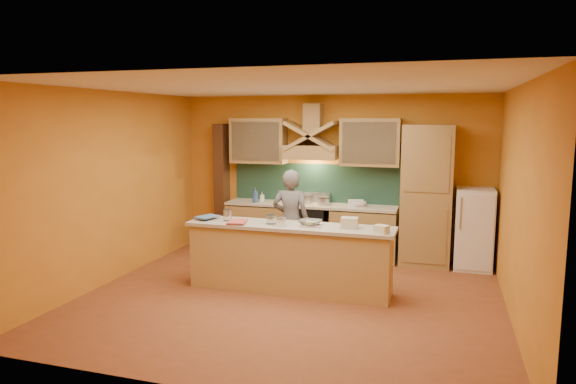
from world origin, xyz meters
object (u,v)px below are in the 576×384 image
(mixing_bowl, at_px, (310,223))
(kitchen_scale, at_px, (281,223))
(person, at_px, (291,221))
(stove, at_px, (310,230))
(fridge, at_px, (474,229))

(mixing_bowl, bearing_deg, kitchen_scale, -156.65)
(person, xyz_separation_m, kitchen_scale, (0.18, -1.06, 0.19))
(kitchen_scale, bearing_deg, stove, 73.60)
(stove, xyz_separation_m, mixing_bowl, (0.49, -1.87, 0.53))
(fridge, xyz_separation_m, person, (-2.76, -0.97, 0.16))
(person, height_order, kitchen_scale, person)
(fridge, bearing_deg, person, -160.61)
(stove, distance_m, mixing_bowl, 2.01)
(fridge, xyz_separation_m, kitchen_scale, (-2.58, -2.03, 0.34))
(kitchen_scale, xyz_separation_m, mixing_bowl, (0.37, 0.16, -0.01))
(fridge, relative_size, kitchen_scale, 10.86)
(person, bearing_deg, kitchen_scale, 96.67)
(stove, height_order, mixing_bowl, mixing_bowl)
(stove, height_order, kitchen_scale, kitchen_scale)
(kitchen_scale, relative_size, mixing_bowl, 0.39)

